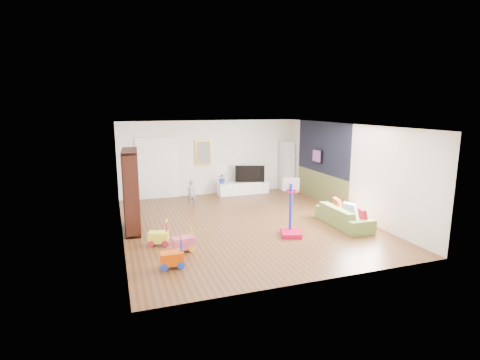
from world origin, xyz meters
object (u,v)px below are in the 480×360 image
object	(u,v)px
bookshelf	(132,191)
basketball_hoop	(292,208)
sofa	(344,216)
media_console	(243,188)

from	to	relation	value
bookshelf	basketball_hoop	distance (m)	4.13
bookshelf	sofa	distance (m)	5.70
media_console	sofa	distance (m)	4.65
sofa	bookshelf	bearing A→B (deg)	75.21
media_console	basketball_hoop	size ratio (longest dim) A/B	1.32
bookshelf	basketball_hoop	world-z (taller)	bookshelf
bookshelf	sofa	size ratio (longest dim) A/B	1.15
sofa	basketball_hoop	xyz separation A→B (m)	(-1.71, -0.24, 0.45)
media_console	sofa	xyz separation A→B (m)	(1.33, -4.45, 0.05)
media_console	bookshelf	size ratio (longest dim) A/B	0.90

